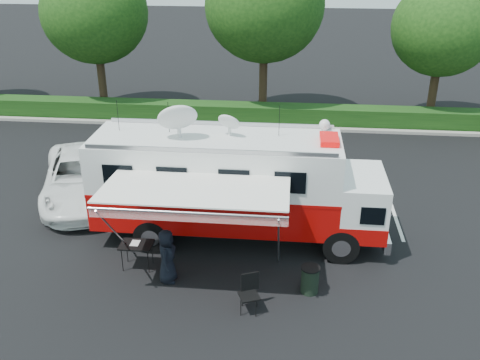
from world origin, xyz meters
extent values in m
plane|color=black|center=(0.00, 0.00, 0.00)|extent=(120.00, 120.00, 0.00)
cube|color=#9E998E|center=(4.00, 11.00, 0.07)|extent=(60.00, 0.35, 0.15)
cube|color=black|center=(4.00, 11.90, 0.50)|extent=(60.00, 1.20, 1.00)
cylinder|color=black|center=(-9.00, 13.00, 2.20)|extent=(0.44, 0.44, 4.40)
ellipsoid|color=#14380F|center=(-9.00, 13.00, 5.46)|extent=(5.63, 5.63, 5.35)
cylinder|color=black|center=(0.00, 13.00, 2.40)|extent=(0.44, 0.44, 4.80)
ellipsoid|color=#14380F|center=(0.00, 13.00, 5.95)|extent=(6.14, 6.14, 5.84)
cylinder|color=black|center=(9.00, 13.00, 2.00)|extent=(0.44, 0.44, 4.00)
ellipsoid|color=#14380F|center=(9.00, 13.00, 4.96)|extent=(5.12, 5.12, 4.86)
cube|color=silver|center=(-6.50, 3.00, 0.00)|extent=(0.12, 5.50, 0.01)
cube|color=silver|center=(-0.50, 3.00, 0.00)|extent=(0.12, 5.50, 0.01)
cube|color=silver|center=(5.50, 3.00, 0.00)|extent=(0.12, 5.50, 0.01)
cube|color=black|center=(0.00, 0.00, 0.57)|extent=(8.85, 1.44, 0.31)
cylinder|color=black|center=(3.29, -1.13, 0.57)|extent=(1.13, 0.33, 1.13)
cylinder|color=black|center=(3.29, 1.13, 0.57)|extent=(1.13, 0.33, 1.13)
cylinder|color=black|center=(-2.68, -1.13, 0.57)|extent=(1.13, 0.33, 1.13)
cylinder|color=black|center=(-2.68, 1.13, 0.57)|extent=(1.13, 0.33, 1.13)
cube|color=silver|center=(4.68, 0.00, 0.62)|extent=(0.21, 2.57, 0.41)
cube|color=white|center=(3.91, 0.00, 1.60)|extent=(1.44, 2.57, 1.75)
cube|color=#AC0806|center=(3.91, 0.00, 0.98)|extent=(1.46, 2.59, 0.57)
cube|color=black|center=(4.58, 0.00, 1.90)|extent=(0.12, 2.27, 0.72)
cube|color=#AC0806|center=(-0.72, 0.00, 1.34)|extent=(7.82, 2.57, 1.24)
cube|color=#AC0806|center=(-0.72, 0.00, 1.96)|extent=(7.84, 2.59, 0.10)
cube|color=white|center=(-0.72, 0.00, 2.73)|extent=(7.82, 2.57, 1.44)
cube|color=silver|center=(-0.72, 0.00, 3.49)|extent=(7.82, 2.57, 0.08)
cube|color=#CC0505|center=(2.78, 0.00, 3.63)|extent=(0.57, 0.98, 0.16)
sphere|color=white|center=(2.68, 1.03, 3.74)|extent=(0.35, 0.35, 0.35)
ellipsoid|color=silver|center=(-1.85, -0.15, 4.22)|extent=(1.24, 1.24, 0.37)
ellipsoid|color=silver|center=(-0.31, 0.21, 4.02)|extent=(0.72, 0.72, 0.21)
cylinder|color=black|center=(-3.91, 0.41, 4.02)|extent=(0.02, 0.02, 1.03)
cylinder|color=black|center=(-2.27, 0.41, 4.02)|extent=(0.02, 0.02, 1.03)
cylinder|color=black|center=(1.24, 0.41, 4.02)|extent=(0.02, 0.02, 1.03)
cube|color=white|center=(-0.93, -2.52, 2.99)|extent=(5.15, 2.47, 0.21)
cube|color=red|center=(-0.93, -3.74, 2.80)|extent=(5.15, 0.04, 0.29)
cylinder|color=#B2B2B7|center=(-0.93, -3.76, 2.92)|extent=(5.15, 0.07, 0.07)
cylinder|color=#B2B2B7|center=(-3.25, -2.60, 1.47)|extent=(0.05, 2.66, 2.97)
cylinder|color=#B2B2B7|center=(1.40, -2.60, 1.47)|extent=(0.05, 2.66, 2.97)
imported|color=white|center=(-6.22, 2.42, 0.00)|extent=(4.72, 6.81, 1.73)
imported|color=black|center=(-1.81, -2.64, 0.00)|extent=(0.56, 0.84, 1.68)
cube|color=black|center=(-2.89, -2.06, 0.80)|extent=(0.98, 0.69, 0.05)
cylinder|color=black|center=(-3.29, -2.31, 0.40)|extent=(0.02, 0.02, 0.80)
cylinder|color=black|center=(-3.29, -1.81, 0.40)|extent=(0.02, 0.02, 0.80)
cylinder|color=black|center=(-2.48, -2.31, 0.40)|extent=(0.02, 0.02, 0.80)
cylinder|color=black|center=(-2.48, -1.81, 0.40)|extent=(0.02, 0.02, 0.80)
cube|color=silver|center=(-2.94, -2.01, 0.83)|extent=(0.25, 0.34, 0.01)
cube|color=black|center=(0.68, -3.82, 0.51)|extent=(0.66, 0.66, 0.05)
cube|color=black|center=(0.68, -3.56, 0.79)|extent=(0.49, 0.23, 0.56)
cylinder|color=black|center=(0.48, -4.02, 0.25)|extent=(0.02, 0.02, 0.51)
cylinder|color=black|center=(0.48, -3.61, 0.25)|extent=(0.02, 0.02, 0.51)
cylinder|color=black|center=(0.88, -4.02, 0.25)|extent=(0.02, 0.02, 0.51)
cylinder|color=black|center=(0.88, -3.61, 0.25)|extent=(0.02, 0.02, 0.51)
cylinder|color=black|center=(2.33, -2.77, 0.39)|extent=(0.51, 0.51, 0.78)
cylinder|color=black|center=(2.33, -2.77, 0.80)|extent=(0.55, 0.55, 0.04)
camera|label=1|loc=(1.60, -15.43, 9.38)|focal=40.00mm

